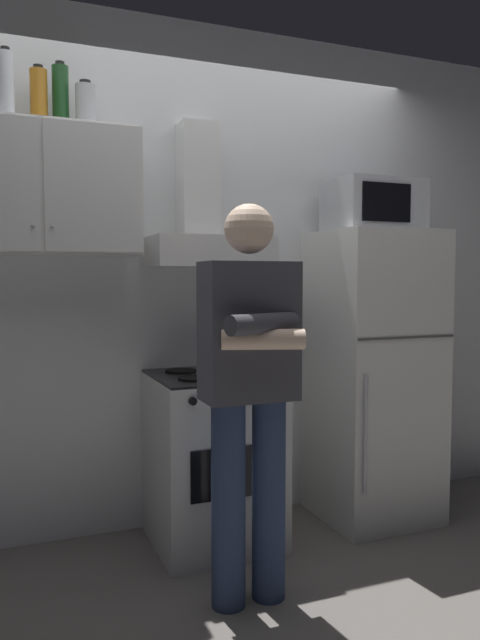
{
  "coord_description": "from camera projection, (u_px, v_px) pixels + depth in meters",
  "views": [
    {
      "loc": [
        -1.03,
        -2.59,
        1.34
      ],
      "look_at": [
        0.0,
        0.0,
        1.15
      ],
      "focal_mm": 33.91,
      "sensor_mm": 36.0,
      "label": 1
    }
  ],
  "objects": [
    {
      "name": "ground_plane",
      "position": [
        240.0,
        560.0,
        2.88
      ],
      "size": [
        7.0,
        7.0,
        0.0
      ],
      "primitive_type": "plane",
      "color": "slate"
    },
    {
      "name": "back_wall_tiled",
      "position": [
        200.0,
        277.0,
        3.34
      ],
      "size": [
        4.8,
        0.1,
        2.7
      ],
      "primitive_type": "cube",
      "color": "white",
      "rests_on": "ground_plane"
    },
    {
      "name": "upper_cabinet",
      "position": [
        39.0,
        190.0,
        2.79
      ],
      "size": [
        0.9,
        0.37,
        0.6
      ],
      "color": "silver"
    },
    {
      "name": "stove_oven",
      "position": [
        213.0,
        458.0,
        3.06
      ],
      "size": [
        0.6,
        0.62,
        0.87
      ],
      "color": "white",
      "rests_on": "ground_plane"
    },
    {
      "name": "range_hood",
      "position": [
        204.0,
        229.0,
        3.1
      ],
      "size": [
        0.6,
        0.44,
        0.75
      ],
      "color": "white"
    },
    {
      "name": "refrigerator",
      "position": [
        373.0,
        375.0,
        3.38
      ],
      "size": [
        0.6,
        0.62,
        1.6
      ],
      "color": "white",
      "rests_on": "ground_plane"
    },
    {
      "name": "microwave",
      "position": [
        373.0,
        206.0,
        3.34
      ],
      "size": [
        0.48,
        0.37,
        0.28
      ],
      "color": "#B7BABF",
      "rests_on": "refrigerator"
    },
    {
      "name": "person_standing",
      "position": [
        250.0,
        388.0,
        2.45
      ],
      "size": [
        0.38,
        0.33,
        1.64
      ],
      "color": "navy",
      "rests_on": "ground_plane"
    },
    {
      "name": "cooking_pot",
      "position": [
        245.0,
        361.0,
        2.96
      ],
      "size": [
        0.3,
        0.2,
        0.12
      ],
      "color": "#B7BABF",
      "rests_on": "stove_oven"
    },
    {
      "name": "bottle_canister_steel",
      "position": [
        86.0,
        106.0,
        2.84
      ],
      "size": [
        0.09,
        0.09,
        0.22
      ],
      "color": "#B2B5BA",
      "rests_on": "upper_cabinet"
    },
    {
      "name": "bottle_wine_green",
      "position": [
        60.0,
        96.0,
        2.83
      ],
      "size": [
        0.08,
        0.08,
        0.3
      ],
      "color": "#19471E",
      "rests_on": "upper_cabinet"
    },
    {
      "name": "bottle_liquor_amber",
      "position": [
        39.0,
        97.0,
        2.78
      ],
      "size": [
        0.08,
        0.08,
        0.27
      ],
      "color": "#B7721E",
      "rests_on": "upper_cabinet"
    },
    {
      "name": "bottle_vodka_clear",
      "position": [
        6.0,
        85.0,
        2.68
      ],
      "size": [
        0.07,
        0.07,
        0.32
      ],
      "color": "silver",
      "rests_on": "upper_cabinet"
    }
  ]
}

